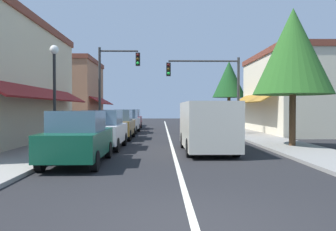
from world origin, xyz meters
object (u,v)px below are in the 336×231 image
(tree_right_near, at_px, (293,52))
(traffic_signal_left_corner, at_px, (112,78))
(van_in_lane, at_px, (207,125))
(parked_car_far_left, at_px, (126,121))
(parked_car_nearest_left, at_px, (78,138))
(parked_car_second_left, at_px, (103,130))
(traffic_signal_mast_arm, at_px, (213,82))
(street_lamp_left_near, at_px, (54,80))
(parked_car_distant_left, at_px, (131,119))
(tree_right_far, at_px, (229,80))
(parked_car_third_left, at_px, (118,125))

(tree_right_near, bearing_deg, traffic_signal_left_corner, 139.76)
(van_in_lane, xyz_separation_m, traffic_signal_left_corner, (-5.33, 9.44, 2.84))
(parked_car_far_left, distance_m, traffic_signal_left_corner, 3.69)
(parked_car_nearest_left, bearing_deg, parked_car_second_left, 88.24)
(parked_car_nearest_left, distance_m, traffic_signal_mast_arm, 13.88)
(parked_car_far_left, distance_m, tree_right_near, 13.67)
(parked_car_nearest_left, bearing_deg, street_lamp_left_near, 119.84)
(parked_car_distant_left, bearing_deg, traffic_signal_mast_arm, -49.44)
(parked_car_second_left, bearing_deg, traffic_signal_mast_arm, 52.34)
(tree_right_far, bearing_deg, traffic_signal_left_corner, -139.54)
(traffic_signal_mast_arm, bearing_deg, tree_right_near, -70.93)
(traffic_signal_left_corner, bearing_deg, traffic_signal_mast_arm, -4.25)
(van_in_lane, bearing_deg, parked_car_distant_left, 105.42)
(parked_car_far_left, xyz_separation_m, traffic_signal_mast_arm, (6.12, -2.34, 2.79))
(parked_car_far_left, bearing_deg, traffic_signal_mast_arm, -19.58)
(traffic_signal_left_corner, bearing_deg, parked_car_far_left, 66.49)
(parked_car_second_left, xyz_separation_m, street_lamp_left_near, (-1.72, -1.58, 2.14))
(parked_car_third_left, xyz_separation_m, parked_car_far_left, (-0.02, 5.12, 0.00))
(traffic_signal_mast_arm, bearing_deg, tree_right_far, 71.90)
(parked_car_nearest_left, relative_size, tree_right_near, 0.63)
(parked_car_third_left, distance_m, parked_car_far_left, 5.12)
(parked_car_far_left, height_order, traffic_signal_mast_arm, traffic_signal_mast_arm)
(van_in_lane, height_order, tree_right_far, tree_right_far)
(parked_car_nearest_left, bearing_deg, tree_right_near, 26.51)
(parked_car_far_left, relative_size, parked_car_distant_left, 1.01)
(parked_car_third_left, distance_m, street_lamp_left_near, 7.08)
(parked_car_third_left, height_order, parked_car_distant_left, same)
(parked_car_second_left, bearing_deg, parked_car_nearest_left, -90.25)
(parked_car_distant_left, xyz_separation_m, tree_right_far, (9.12, 1.61, 3.71))
(van_in_lane, height_order, traffic_signal_mast_arm, traffic_signal_mast_arm)
(traffic_signal_left_corner, relative_size, street_lamp_left_near, 1.38)
(tree_right_far, bearing_deg, traffic_signal_mast_arm, -108.10)
(parked_car_distant_left, distance_m, tree_right_far, 9.98)
(street_lamp_left_near, bearing_deg, parked_car_second_left, 42.56)
(parked_car_third_left, height_order, tree_right_near, tree_right_near)
(parked_car_far_left, xyz_separation_m, van_in_lane, (4.54, -11.26, 0.27))
(parked_car_distant_left, relative_size, traffic_signal_mast_arm, 0.77)
(parked_car_third_left, xyz_separation_m, tree_right_far, (9.01, 11.67, 3.71))
(parked_car_second_left, height_order, tree_right_near, tree_right_near)
(traffic_signal_mast_arm, relative_size, street_lamp_left_near, 1.21)
(parked_car_third_left, xyz_separation_m, van_in_lane, (4.52, -6.14, 0.27))
(traffic_signal_left_corner, height_order, street_lamp_left_near, traffic_signal_left_corner)
(parked_car_second_left, bearing_deg, tree_right_near, 2.06)
(parked_car_distant_left, bearing_deg, street_lamp_left_near, -95.69)
(traffic_signal_mast_arm, distance_m, tree_right_far, 9.40)
(parked_car_second_left, bearing_deg, street_lamp_left_near, -136.45)
(van_in_lane, bearing_deg, street_lamp_left_near, -177.17)
(van_in_lane, bearing_deg, tree_right_near, 17.61)
(parked_car_distant_left, bearing_deg, parked_car_second_left, -89.74)
(parked_car_distant_left, bearing_deg, tree_right_near, -59.17)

